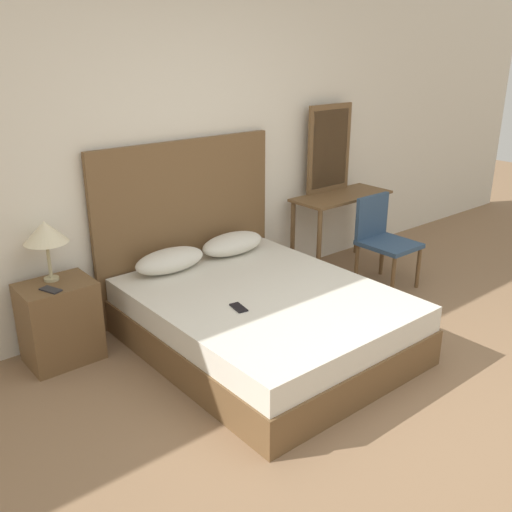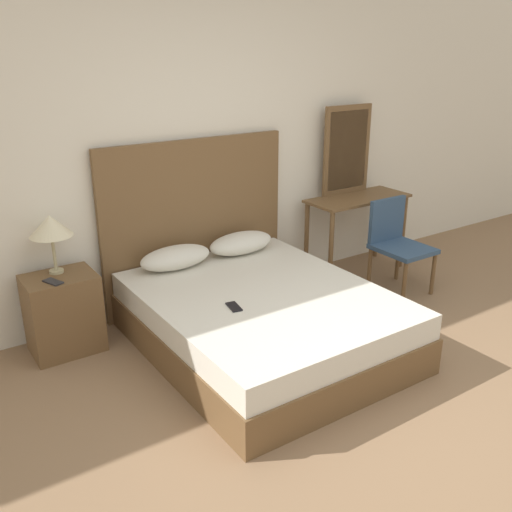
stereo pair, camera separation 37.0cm
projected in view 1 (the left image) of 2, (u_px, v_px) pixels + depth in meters
ground_plane at (405, 423)px, 3.39m from camera, size 16.00×16.00×0.00m
wall_back at (184, 145)px, 4.57m from camera, size 10.00×0.06×2.70m
bed at (264, 320)px, 4.17m from camera, size 1.58×1.94×0.44m
headboard at (187, 225)px, 4.72m from camera, size 1.66×0.05×1.41m
pillow_left at (170, 260)px, 4.44m from camera, size 0.59×0.29×0.18m
pillow_right at (233, 244)px, 4.80m from camera, size 0.59×0.29×0.18m
phone_on_bed at (239, 308)px, 3.84m from camera, size 0.10×0.16×0.01m
nightstand at (60, 322)px, 3.98m from camera, size 0.49×0.37×0.58m
table_lamp at (45, 233)px, 3.82m from camera, size 0.30×0.30×0.43m
phone_on_nightstand at (51, 290)px, 3.77m from camera, size 0.12×0.17×0.01m
vanity_desk at (341, 209)px, 5.52m from camera, size 1.02×0.43×0.75m
vanity_mirror at (329, 149)px, 5.46m from camera, size 0.55×0.03×0.83m
chair at (382, 236)px, 5.21m from camera, size 0.43×0.48×0.82m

